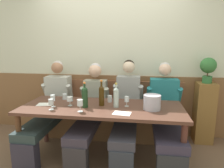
# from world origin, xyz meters

# --- Properties ---
(ground_plane) EXTENTS (6.80, 6.80, 0.02)m
(ground_plane) POSITION_xyz_m (0.00, 0.00, -0.01)
(ground_plane) COLOR brown
(ground_plane) RESTS_ON ground
(room_wall_back) EXTENTS (6.80, 0.08, 2.80)m
(room_wall_back) POSITION_xyz_m (0.00, 1.09, 1.40)
(room_wall_back) COLOR beige
(room_wall_back) RESTS_ON ground
(wood_wainscot_panel) EXTENTS (6.80, 0.03, 1.03)m
(wood_wainscot_panel) POSITION_xyz_m (0.00, 1.04, 0.51)
(wood_wainscot_panel) COLOR brown
(wood_wainscot_panel) RESTS_ON ground
(wall_bench) EXTENTS (2.43, 0.42, 0.94)m
(wall_bench) POSITION_xyz_m (0.00, 0.83, 0.28)
(wall_bench) COLOR brown
(wall_bench) RESTS_ON ground
(dining_table) EXTENTS (2.13, 0.83, 0.75)m
(dining_table) POSITION_xyz_m (0.00, 0.14, 0.67)
(dining_table) COLOR #513024
(dining_table) RESTS_ON ground
(person_right_seat) EXTENTS (0.50, 1.28, 1.29)m
(person_right_seat) POSITION_xyz_m (-0.88, 0.47, 0.62)
(person_right_seat) COLOR #2A2735
(person_right_seat) RESTS_ON ground
(person_center_right_seat) EXTENTS (0.47, 1.27, 1.26)m
(person_center_right_seat) POSITION_xyz_m (-0.24, 0.45, 0.62)
(person_center_right_seat) COLOR #2E2A2E
(person_center_right_seat) RESTS_ON ground
(person_center_left_seat) EXTENTS (0.47, 1.27, 1.32)m
(person_center_left_seat) POSITION_xyz_m (0.31, 0.48, 0.64)
(person_center_left_seat) COLOR #2C303A
(person_center_left_seat) RESTS_ON ground
(person_left_seat) EXTENTS (0.54, 1.27, 1.28)m
(person_left_seat) POSITION_xyz_m (0.87, 0.46, 0.61)
(person_left_seat) COLOR #2A2B2F
(person_left_seat) RESTS_ON ground
(ice_bucket) EXTENTS (0.22, 0.22, 0.19)m
(ice_bucket) POSITION_xyz_m (0.65, 0.10, 0.84)
(ice_bucket) COLOR #B7B1C0
(ice_bucket) RESTS_ON dining_table
(wine_bottle_amber_mid) EXTENTS (0.08, 0.08, 0.33)m
(wine_bottle_amber_mid) POSITION_xyz_m (-0.21, 0.07, 0.90)
(wine_bottle_amber_mid) COLOR #1E3C1F
(wine_bottle_amber_mid) RESTS_ON dining_table
(wine_bottle_clear_water) EXTENTS (0.07, 0.07, 0.32)m
(wine_bottle_clear_water) POSITION_xyz_m (0.19, 0.13, 0.89)
(wine_bottle_clear_water) COLOR #B5C4BA
(wine_bottle_clear_water) RESTS_ON dining_table
(wine_bottle_green_tall) EXTENTS (0.07, 0.07, 0.35)m
(wine_bottle_green_tall) POSITION_xyz_m (-0.01, 0.17, 0.90)
(wine_bottle_green_tall) COLOR #3B2609
(wine_bottle_green_tall) RESTS_ON dining_table
(wine_glass_left_end) EXTENTS (0.08, 0.08, 0.12)m
(wine_glass_left_end) POSITION_xyz_m (-0.43, 0.10, 0.84)
(wine_glass_left_end) COLOR silver
(wine_glass_left_end) RESTS_ON dining_table
(wine_glass_by_bottle) EXTENTS (0.06, 0.06, 0.16)m
(wine_glass_by_bottle) POSITION_xyz_m (-0.63, 0.02, 0.86)
(wine_glass_by_bottle) COLOR silver
(wine_glass_by_bottle) RESTS_ON dining_table
(wine_glass_mid_left) EXTENTS (0.07, 0.07, 0.15)m
(wine_glass_mid_left) POSITION_xyz_m (-0.22, -0.11, 0.86)
(wine_glass_mid_left) COLOR silver
(wine_glass_mid_left) RESTS_ON dining_table
(wine_glass_center_rear) EXTENTS (0.06, 0.06, 0.13)m
(wine_glass_center_rear) POSITION_xyz_m (0.33, 0.18, 0.84)
(wine_glass_center_rear) COLOR silver
(wine_glass_center_rear) RESTS_ON dining_table
(wine_glass_right_end) EXTENTS (0.06, 0.06, 0.14)m
(wine_glass_right_end) POSITION_xyz_m (-0.60, -0.09, 0.84)
(wine_glass_right_end) COLOR silver
(wine_glass_right_end) RESTS_ON dining_table
(wine_glass_center_front) EXTENTS (0.06, 0.06, 0.12)m
(wine_glass_center_front) POSITION_xyz_m (0.70, 0.37, 0.84)
(wine_glass_center_front) COLOR silver
(wine_glass_center_front) RESTS_ON dining_table
(water_tumbler_center) EXTENTS (0.07, 0.07, 0.08)m
(water_tumbler_center) POSITION_xyz_m (-0.61, 0.39, 0.79)
(water_tumbler_center) COLOR silver
(water_tumbler_center) RESTS_ON dining_table
(water_tumbler_left) EXTENTS (0.06, 0.06, 0.09)m
(water_tumbler_left) POSITION_xyz_m (0.08, 0.35, 0.80)
(water_tumbler_left) COLOR silver
(water_tumbler_left) RESTS_ON dining_table
(tasting_sheet_left_guest) EXTENTS (0.23, 0.18, 0.00)m
(tasting_sheet_left_guest) POSITION_xyz_m (0.29, -0.10, 0.75)
(tasting_sheet_left_guest) COLOR white
(tasting_sheet_left_guest) RESTS_ON dining_table
(tasting_sheet_right_guest) EXTENTS (0.23, 0.18, 0.00)m
(tasting_sheet_right_guest) POSITION_xyz_m (-0.78, 0.11, 0.75)
(tasting_sheet_right_guest) COLOR white
(tasting_sheet_right_guest) RESTS_ON dining_table
(corner_pedestal) EXTENTS (0.28, 0.28, 0.97)m
(corner_pedestal) POSITION_xyz_m (1.51, 0.86, 0.48)
(corner_pedestal) COLOR brown
(corner_pedestal) RESTS_ON ground
(potted_plant) EXTENTS (0.24, 0.24, 0.39)m
(potted_plant) POSITION_xyz_m (1.51, 0.86, 1.21)
(potted_plant) COLOR #2F6936
(potted_plant) RESTS_ON corner_pedestal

